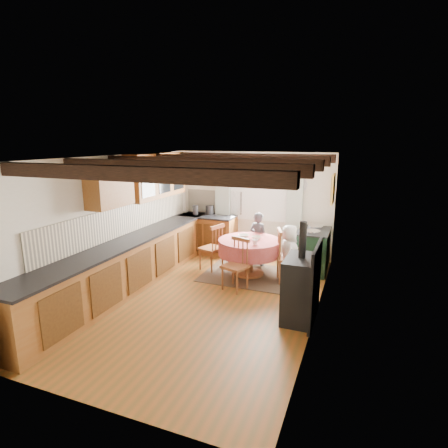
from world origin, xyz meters
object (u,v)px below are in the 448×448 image
at_px(chair_right, 288,256).
at_px(cast_iron_stove, 301,272).
at_px(chair_left, 211,247).
at_px(aga_range, 313,250).
at_px(dining_table, 249,258).
at_px(child_right, 289,253).
at_px(chair_near, 235,265).
at_px(child_far, 258,239).
at_px(cup, 255,242).

distance_m(chair_right, cast_iron_stove, 1.49).
bearing_deg(chair_left, aga_range, 127.50).
height_order(dining_table, chair_left, chair_left).
relative_size(dining_table, cast_iron_stove, 0.81).
bearing_deg(dining_table, child_right, 0.18).
bearing_deg(chair_near, child_far, 107.29).
xyz_separation_m(dining_table, chair_near, (-0.03, -0.76, 0.10)).
relative_size(chair_right, cast_iron_stove, 0.68).
relative_size(aga_range, child_right, 0.87).
distance_m(child_far, cup, 1.00).
xyz_separation_m(child_right, cup, (-0.59, -0.29, 0.24)).
distance_m(cast_iron_stove, child_far, 2.47).
relative_size(dining_table, cup, 11.31).
bearing_deg(child_right, chair_left, 71.78).
height_order(chair_left, cast_iron_stove, cast_iron_stove).
distance_m(chair_near, cast_iron_stove, 1.48).
bearing_deg(child_right, child_far, 33.77).
bearing_deg(cup, chair_left, 161.63).
relative_size(chair_left, child_right, 0.89).
bearing_deg(dining_table, aga_range, 33.17).
bearing_deg(chair_right, cup, 92.77).
distance_m(chair_left, aga_range, 2.10).
xyz_separation_m(aga_range, child_right, (-0.35, -0.74, 0.11)).
distance_m(child_right, cup, 0.70).
height_order(chair_right, cup, chair_right).
relative_size(chair_left, aga_range, 1.03).
bearing_deg(cup, chair_near, -115.88).
distance_m(dining_table, child_far, 0.70).
bearing_deg(cup, dining_table, 124.12).
relative_size(dining_table, chair_near, 1.29).
bearing_deg(aga_range, cup, -132.39).
bearing_deg(child_right, cast_iron_stove, -178.68).
bearing_deg(child_right, chair_right, 165.35).
distance_m(chair_near, chair_left, 1.15).
bearing_deg(chair_right, chair_left, 67.26).
bearing_deg(chair_near, aga_range, 70.29).
bearing_deg(dining_table, child_far, 90.73).
relative_size(chair_left, child_far, 0.84).
relative_size(chair_near, cast_iron_stove, 0.63).
height_order(cast_iron_stove, child_far, cast_iron_stove).
distance_m(chair_right, cup, 0.70).
relative_size(chair_right, child_right, 0.94).
bearing_deg(child_far, cast_iron_stove, 139.75).
relative_size(cast_iron_stove, child_right, 1.37).
bearing_deg(aga_range, child_far, -176.22).
bearing_deg(chair_left, chair_near, 63.41).
bearing_deg(cast_iron_stove, dining_table, 130.76).
distance_m(dining_table, cast_iron_stove, 1.95).
bearing_deg(cup, cast_iron_stove, -47.77).
relative_size(dining_table, child_far, 1.05).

